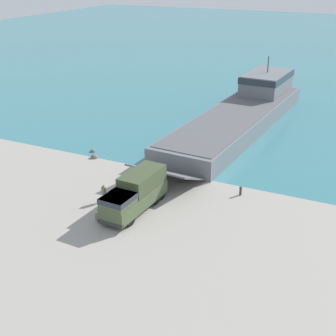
{
  "coord_description": "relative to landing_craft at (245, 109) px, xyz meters",
  "views": [
    {
      "loc": [
        19.89,
        -34.65,
        20.42
      ],
      "look_at": [
        1.78,
        2.92,
        2.01
      ],
      "focal_mm": 50.0,
      "sensor_mm": 36.0,
      "label": 1
    }
  ],
  "objects": [
    {
      "name": "water_surface",
      "position": [
        -2.51,
        70.3,
        -1.86
      ],
      "size": [
        240.0,
        180.0,
        0.01
      ],
      "primitive_type": "cube",
      "color": "teal",
      "rests_on": "ground_plane"
    },
    {
      "name": "shoreline_rock_a",
      "position": [
        -11.51,
        -19.82,
        -1.86
      ],
      "size": [
        0.87,
        0.87,
        0.87
      ],
      "primitive_type": "sphere",
      "color": "#66605B",
      "rests_on": "ground_plane"
    },
    {
      "name": "ground_plane",
      "position": [
        -2.51,
        -25.76,
        -1.86
      ],
      "size": [
        240.0,
        240.0,
        0.0
      ],
      "primitive_type": "plane",
      "color": "#9E998E"
    },
    {
      "name": "shoreline_rock_b",
      "position": [
        -12.72,
        -18.31,
        -1.86
      ],
      "size": [
        0.65,
        0.65,
        0.65
      ],
      "primitive_type": "sphere",
      "color": "#66605B",
      "rests_on": "ground_plane"
    },
    {
      "name": "military_truck",
      "position": [
        -1.29,
        -28.38,
        -0.18
      ],
      "size": [
        2.82,
        7.9,
        3.29
      ],
      "rotation": [
        0.0,
        0.0,
        -1.62
      ],
      "color": "#475638",
      "rests_on": "ground_plane"
    },
    {
      "name": "cargo_crate",
      "position": [
        -2.95,
        -31.39,
        -1.51
      ],
      "size": [
        0.98,
        1.05,
        0.7
      ],
      "primitive_type": "cube",
      "rotation": [
        0.0,
        0.0,
        -0.43
      ],
      "color": "#566042",
      "rests_on": "ground_plane"
    },
    {
      "name": "landing_craft",
      "position": [
        0.0,
        0.0,
        0.0
      ],
      "size": [
        9.71,
        39.29,
        7.68
      ],
      "rotation": [
        0.0,
        0.0,
        -0.06
      ],
      "color": "slate",
      "rests_on": "ground_plane"
    },
    {
      "name": "mooring_bollard",
      "position": [
        6.31,
        -21.5,
        -1.37
      ],
      "size": [
        0.27,
        0.27,
        0.9
      ],
      "color": "#333338",
      "rests_on": "ground_plane"
    },
    {
      "name": "soldier_on_ramp",
      "position": [
        -4.69,
        -28.28,
        -0.87
      ],
      "size": [
        0.5,
        0.4,
        1.72
      ],
      "rotation": [
        0.0,
        0.0,
        1.14
      ],
      "color": "#6B664C",
      "rests_on": "ground_plane"
    }
  ]
}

